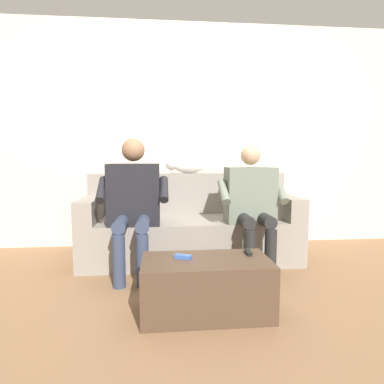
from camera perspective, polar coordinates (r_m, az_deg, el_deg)
ground_plane at (r=2.64m, az=1.10°, el=-16.28°), size 8.00×8.00×0.00m
back_wall at (r=3.72m, az=-1.13°, el=9.85°), size 5.16×0.06×2.49m
couch at (r=3.26m, az=-0.39°, el=-6.32°), size 2.07×0.81×0.84m
coffee_table at (r=2.16m, az=2.51°, el=-16.40°), size 0.82×0.43×0.36m
person_left_seated at (r=2.94m, az=10.48°, el=-1.33°), size 0.59×0.52×1.12m
person_right_seated at (r=2.83m, az=-10.34°, el=-1.06°), size 0.60×0.60×1.17m
cat_on_backrest at (r=3.43m, az=-1.27°, el=4.69°), size 0.55×0.13×0.16m
remote_blue at (r=2.11m, az=-1.57°, el=-11.42°), size 0.12×0.08×0.02m
remote_black at (r=2.23m, az=9.95°, el=-10.50°), size 0.04×0.11×0.02m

